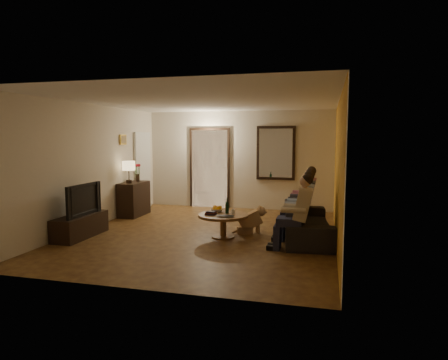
% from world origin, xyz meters
% --- Properties ---
extents(floor, '(5.00, 6.00, 0.01)m').
position_xyz_m(floor, '(0.00, 0.00, 0.00)').
color(floor, '#432312').
rests_on(floor, ground).
extents(ceiling, '(5.00, 6.00, 0.01)m').
position_xyz_m(ceiling, '(0.00, 0.00, 2.60)').
color(ceiling, white).
rests_on(ceiling, back_wall).
extents(back_wall, '(5.00, 0.02, 2.60)m').
position_xyz_m(back_wall, '(0.00, 3.00, 1.30)').
color(back_wall, beige).
rests_on(back_wall, floor).
extents(front_wall, '(5.00, 0.02, 2.60)m').
position_xyz_m(front_wall, '(0.00, -3.00, 1.30)').
color(front_wall, beige).
rests_on(front_wall, floor).
extents(left_wall, '(0.02, 6.00, 2.60)m').
position_xyz_m(left_wall, '(-2.50, 0.00, 1.30)').
color(left_wall, beige).
rests_on(left_wall, floor).
extents(right_wall, '(0.02, 6.00, 2.60)m').
position_xyz_m(right_wall, '(2.50, 0.00, 1.30)').
color(right_wall, beige).
rests_on(right_wall, floor).
extents(orange_accent, '(0.01, 6.00, 2.60)m').
position_xyz_m(orange_accent, '(2.49, 0.00, 1.30)').
color(orange_accent, '#C38621').
rests_on(orange_accent, right_wall).
extents(kitchen_doorway, '(1.00, 0.06, 2.10)m').
position_xyz_m(kitchen_doorway, '(-0.80, 2.98, 1.05)').
color(kitchen_doorway, '#FFE0A5').
rests_on(kitchen_doorway, floor).
extents(door_trim, '(1.12, 0.04, 2.22)m').
position_xyz_m(door_trim, '(-0.80, 2.97, 1.05)').
color(door_trim, black).
rests_on(door_trim, floor).
extents(fridge_glimpse, '(0.45, 0.03, 1.70)m').
position_xyz_m(fridge_glimpse, '(-0.55, 2.98, 0.90)').
color(fridge_glimpse, silver).
rests_on(fridge_glimpse, floor).
extents(mirror_frame, '(1.00, 0.05, 1.40)m').
position_xyz_m(mirror_frame, '(1.00, 2.96, 1.50)').
color(mirror_frame, black).
rests_on(mirror_frame, back_wall).
extents(mirror_glass, '(0.86, 0.02, 1.26)m').
position_xyz_m(mirror_glass, '(1.00, 2.93, 1.50)').
color(mirror_glass, white).
rests_on(mirror_glass, back_wall).
extents(white_door, '(0.06, 0.85, 2.04)m').
position_xyz_m(white_door, '(-2.46, 2.30, 1.02)').
color(white_door, white).
rests_on(white_door, floor).
extents(framed_art, '(0.03, 0.28, 0.24)m').
position_xyz_m(framed_art, '(-2.47, 1.30, 1.85)').
color(framed_art, '#B28C33').
rests_on(framed_art, left_wall).
extents(art_canvas, '(0.01, 0.22, 0.18)m').
position_xyz_m(art_canvas, '(-2.46, 1.30, 1.85)').
color(art_canvas, brown).
rests_on(art_canvas, left_wall).
extents(dresser, '(0.45, 0.92, 0.82)m').
position_xyz_m(dresser, '(-2.25, 1.35, 0.41)').
color(dresser, black).
rests_on(dresser, floor).
extents(table_lamp, '(0.30, 0.30, 0.54)m').
position_xyz_m(table_lamp, '(-2.25, 1.13, 1.09)').
color(table_lamp, beige).
rests_on(table_lamp, dresser).
extents(flower_vase, '(0.14, 0.14, 0.44)m').
position_xyz_m(flower_vase, '(-2.25, 1.57, 1.04)').
color(flower_vase, '#B01225').
rests_on(flower_vase, dresser).
extents(tv_stand, '(0.45, 1.27, 0.42)m').
position_xyz_m(tv_stand, '(-2.25, -0.85, 0.21)').
color(tv_stand, black).
rests_on(tv_stand, floor).
extents(tv, '(1.05, 0.14, 0.60)m').
position_xyz_m(tv, '(-2.25, -0.85, 0.73)').
color(tv, black).
rests_on(tv, tv_stand).
extents(sofa, '(2.24, 1.08, 0.63)m').
position_xyz_m(sofa, '(1.97, 0.16, 0.32)').
color(sofa, black).
rests_on(sofa, floor).
extents(person_a, '(0.60, 0.40, 1.20)m').
position_xyz_m(person_a, '(1.87, -0.74, 0.60)').
color(person_a, tan).
rests_on(person_a, sofa).
extents(person_b, '(0.60, 0.40, 1.20)m').
position_xyz_m(person_b, '(1.87, -0.14, 0.60)').
color(person_b, tan).
rests_on(person_b, sofa).
extents(person_c, '(0.60, 0.40, 1.20)m').
position_xyz_m(person_c, '(1.87, 0.46, 0.60)').
color(person_c, tan).
rests_on(person_c, sofa).
extents(person_d, '(0.60, 0.40, 1.20)m').
position_xyz_m(person_d, '(1.87, 1.06, 0.60)').
color(person_d, tan).
rests_on(person_d, sofa).
extents(dog, '(0.61, 0.44, 0.56)m').
position_xyz_m(dog, '(0.85, 0.24, 0.28)').
color(dog, tan).
rests_on(dog, floor).
extents(coffee_table, '(1.01, 1.01, 0.45)m').
position_xyz_m(coffee_table, '(0.42, -0.20, 0.23)').
color(coffee_table, brown).
rests_on(coffee_table, floor).
extents(bowl, '(0.26, 0.26, 0.06)m').
position_xyz_m(bowl, '(0.24, 0.02, 0.48)').
color(bowl, white).
rests_on(bowl, coffee_table).
extents(oranges, '(0.20, 0.20, 0.08)m').
position_xyz_m(oranges, '(0.24, 0.02, 0.55)').
color(oranges, '#FF9E15').
rests_on(oranges, bowl).
extents(wine_bottle, '(0.07, 0.07, 0.31)m').
position_xyz_m(wine_bottle, '(0.47, -0.10, 0.60)').
color(wine_bottle, black).
rests_on(wine_bottle, coffee_table).
extents(wine_glass, '(0.06, 0.06, 0.10)m').
position_xyz_m(wine_glass, '(0.60, -0.15, 0.50)').
color(wine_glass, silver).
rests_on(wine_glass, coffee_table).
extents(book_stack, '(0.20, 0.15, 0.07)m').
position_xyz_m(book_stack, '(0.20, -0.30, 0.48)').
color(book_stack, black).
rests_on(book_stack, coffee_table).
extents(laptop, '(0.34, 0.24, 0.03)m').
position_xyz_m(laptop, '(0.52, -0.48, 0.46)').
color(laptop, black).
rests_on(laptop, coffee_table).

